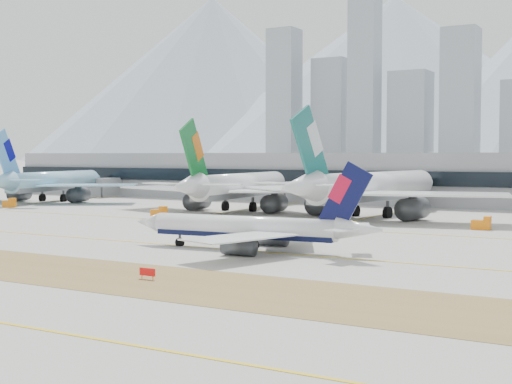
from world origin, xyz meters
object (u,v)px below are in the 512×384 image
Objects in this scene: widebody_cathay at (369,189)px; terminal at (400,177)px; taxiing_airliner at (253,229)px; widebody_eva at (237,187)px; widebody_korean at (51,183)px.

widebody_cathay is 57.69m from terminal.
terminal is at bearing 19.92° from widebody_cathay.
taxiing_airliner is 0.64× the size of widebody_eva.
widebody_korean is 107.36m from terminal.
widebody_cathay is at bearing -89.95° from taxiing_airliner.
widebody_korean is 0.22× the size of terminal.
widebody_eva reaches higher than taxiing_airliner.
widebody_cathay is at bearing -95.71° from widebody_eva.
terminal is (-16.81, 119.15, 4.20)m from taxiing_airliner.
widebody_korean is 0.87× the size of widebody_cathay.
widebody_eva is 0.23× the size of terminal.
taxiing_airliner is 62.93m from widebody_cathay.
widebody_korean is at bearing 96.67° from widebody_cathay.
terminal is at bearing -28.76° from widebody_eva.
taxiing_airliner is at bearing -81.97° from terminal.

